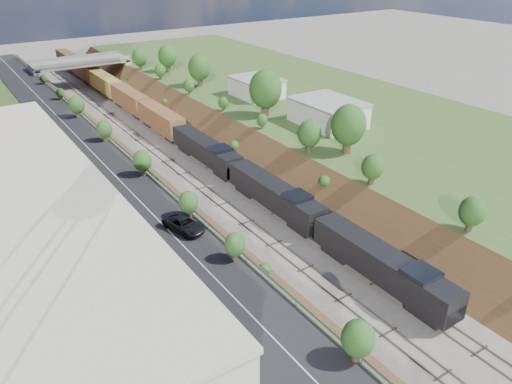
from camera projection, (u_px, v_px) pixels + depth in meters
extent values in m
cube|color=#3B5422|center=(336.00, 117.00, 100.19)|extent=(44.00, 180.00, 5.00)
cube|color=brown|center=(127.00, 179.00, 79.63)|extent=(10.00, 180.00, 10.00)
cube|color=brown|center=(244.00, 151.00, 90.47)|extent=(10.00, 180.00, 10.00)
cube|color=gray|center=(175.00, 167.00, 83.73)|extent=(1.58, 180.00, 0.18)
cube|color=gray|center=(203.00, 160.00, 86.29)|extent=(1.58, 180.00, 0.18)
cube|color=black|center=(95.00, 155.00, 75.17)|extent=(8.00, 180.00, 0.10)
cube|color=#99999E|center=(121.00, 147.00, 76.96)|extent=(0.06, 171.00, 0.30)
cube|color=brown|center=(39.00, 237.00, 52.09)|extent=(14.00, 62.00, 2.20)
cube|color=beige|center=(33.00, 210.00, 50.64)|extent=(14.00, 62.00, 4.30)
cube|color=beige|center=(28.00, 189.00, 49.57)|extent=(14.30, 62.30, 0.50)
cube|color=gray|center=(36.00, 81.00, 124.37)|extent=(1.50, 8.00, 6.20)
cube|color=gray|center=(124.00, 69.00, 135.70)|extent=(1.50, 8.00, 6.20)
cube|color=gray|center=(80.00, 63.00, 128.66)|extent=(24.00, 8.00, 1.00)
cube|color=gray|center=(84.00, 62.00, 125.31)|extent=(24.00, 0.30, 0.80)
cube|color=gray|center=(75.00, 57.00, 131.29)|extent=(24.00, 0.30, 0.80)
cube|color=silver|center=(328.00, 113.00, 87.53)|extent=(9.00, 12.00, 4.00)
cube|color=silver|center=(257.00, 88.00, 103.82)|extent=(8.00, 10.00, 3.60)
cylinder|color=#473323|center=(347.00, 145.00, 75.66)|extent=(1.30, 1.30, 2.62)
ellipsoid|color=#1F4C1B|center=(349.00, 125.00, 74.25)|extent=(5.25, 5.25, 6.30)
cylinder|color=#473323|center=(264.00, 276.00, 46.82)|extent=(0.66, 0.66, 1.22)
ellipsoid|color=#1F4C1B|center=(264.00, 263.00, 46.17)|extent=(2.45, 2.45, 2.94)
cube|color=black|center=(428.00, 312.00, 50.10)|extent=(2.40, 4.00, 0.90)
cube|color=black|center=(382.00, 264.00, 54.11)|extent=(3.19, 19.16, 3.17)
cube|color=black|center=(442.00, 309.00, 48.38)|extent=(2.94, 3.00, 1.80)
cube|color=silver|center=(444.00, 301.00, 47.93)|extent=(2.94, 3.00, 0.15)
cube|color=black|center=(421.00, 274.00, 49.60)|extent=(3.13, 3.10, 0.90)
cube|color=black|center=(275.00, 194.00, 69.19)|extent=(3.19, 19.16, 3.17)
cube|color=black|center=(206.00, 149.00, 84.27)|extent=(3.19, 19.16, 3.17)
cube|color=brown|center=(105.00, 83.00, 123.77)|extent=(3.19, 84.85, 3.83)
imported|color=black|center=(184.00, 224.00, 55.02)|extent=(3.79, 5.81, 1.49)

